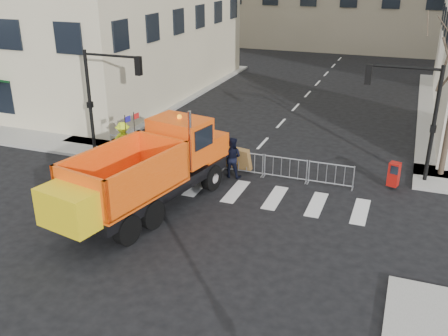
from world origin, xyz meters
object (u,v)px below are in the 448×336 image
at_px(cop_c, 207,154).
at_px(cop_a, 190,152).
at_px(plow_truck, 147,169).
at_px(newspaper_box, 394,174).
at_px(cop_b, 232,157).
at_px(worker, 123,141).

bearing_deg(cop_c, cop_a, -30.05).
bearing_deg(plow_truck, newspaper_box, -47.08).
xyz_separation_m(cop_b, newspaper_box, (7.19, 1.28, -0.27)).
bearing_deg(plow_truck, cop_c, 1.79).
bearing_deg(plow_truck, cop_a, 13.06).
height_order(cop_a, worker, worker).
bearing_deg(cop_c, worker, -27.46).
bearing_deg(plow_truck, worker, 52.79).
bearing_deg(newspaper_box, cop_b, -154.25).
relative_size(cop_c, worker, 0.99).
height_order(worker, newspaper_box, worker).
relative_size(cop_c, newspaper_box, 1.76).
distance_m(plow_truck, cop_b, 4.87).
xyz_separation_m(cop_c, worker, (-4.42, -0.20, 0.16)).
distance_m(cop_a, cop_c, 0.87).
distance_m(cop_b, cop_c, 1.27).
height_order(cop_b, worker, worker).
distance_m(plow_truck, newspaper_box, 10.85).
relative_size(plow_truck, cop_c, 5.48).
relative_size(plow_truck, newspaper_box, 9.65).
bearing_deg(cop_c, plow_truck, 50.38).
bearing_deg(cop_b, newspaper_box, -171.98).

